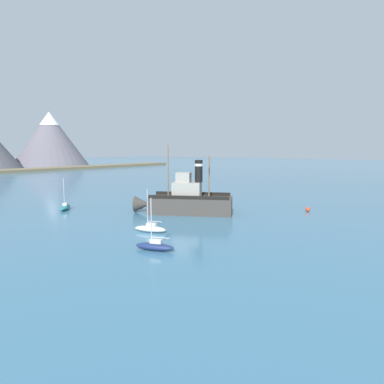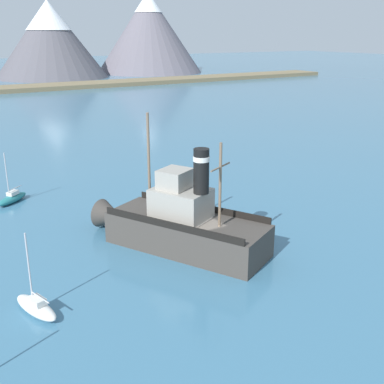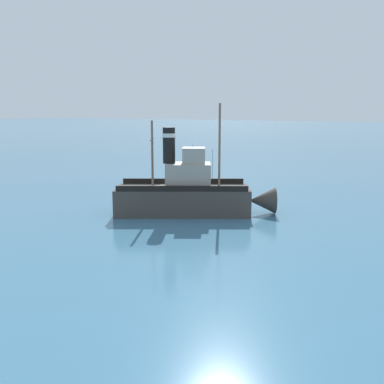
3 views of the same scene
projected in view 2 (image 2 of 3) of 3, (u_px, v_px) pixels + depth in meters
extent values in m
plane|color=teal|center=(202.00, 254.00, 35.04)|extent=(600.00, 600.00, 0.00)
cone|color=#56545B|center=(50.00, 39.00, 168.25)|extent=(39.11, 39.11, 26.12)
cone|color=white|center=(48.00, 15.00, 165.70)|extent=(15.82, 15.82, 10.06)
cone|color=slate|center=(149.00, 33.00, 190.07)|extent=(41.70, 41.70, 30.36)
cone|color=white|center=(148.00, 2.00, 186.47)|extent=(11.04, 11.04, 7.66)
cube|color=#423D38|center=(187.00, 234.00, 35.52)|extent=(9.45, 12.68, 2.40)
cone|color=#423D38|center=(112.00, 216.00, 39.07)|extent=(3.19, 3.22, 2.35)
cube|color=#9E998E|center=(181.00, 203.00, 35.04)|extent=(4.51, 4.93, 2.20)
cube|color=#9E998E|center=(175.00, 179.00, 34.72)|extent=(2.88, 2.79, 1.40)
cylinder|color=black|center=(201.00, 171.00, 33.35)|extent=(1.10, 1.10, 3.20)
cylinder|color=silver|center=(201.00, 159.00, 33.06)|extent=(1.16, 1.16, 0.35)
cylinder|color=#75604C|center=(149.00, 163.00, 35.58)|extent=(0.20, 0.20, 7.50)
cylinder|color=#75604C|center=(220.00, 186.00, 32.86)|extent=(0.20, 0.20, 6.00)
cylinder|color=#75604C|center=(220.00, 167.00, 32.44)|extent=(2.36, 1.31, 0.12)
cube|color=black|center=(170.00, 225.00, 33.31)|extent=(5.37, 10.17, 0.50)
cube|color=black|center=(202.00, 207.00, 36.81)|extent=(5.37, 10.17, 0.50)
ellipsoid|color=white|center=(36.00, 308.00, 27.57)|extent=(2.14, 3.96, 0.70)
cube|color=silver|center=(37.00, 301.00, 27.28)|extent=(0.93, 1.24, 0.36)
cylinder|color=#B7B7BC|center=(29.00, 268.00, 26.99)|extent=(0.10, 0.10, 4.20)
cylinder|color=#B7B7BC|center=(40.00, 297.00, 26.90)|extent=(0.59, 1.75, 0.08)
ellipsoid|color=#23757A|center=(12.00, 199.00, 45.56)|extent=(3.64, 3.25, 0.70)
cube|color=silver|center=(13.00, 193.00, 45.57)|extent=(1.26, 1.19, 0.36)
cylinder|color=#B7B7BC|center=(7.00, 175.00, 44.52)|extent=(0.10, 0.10, 4.20)
cylinder|color=#B7B7BC|center=(15.00, 188.00, 45.82)|extent=(1.45, 1.20, 0.08)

